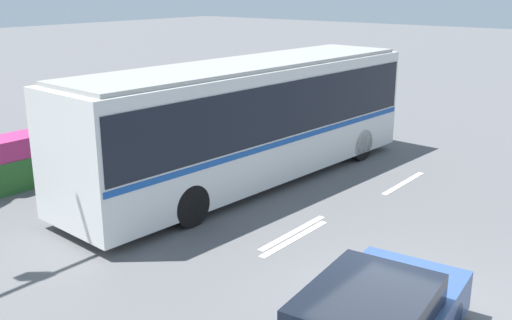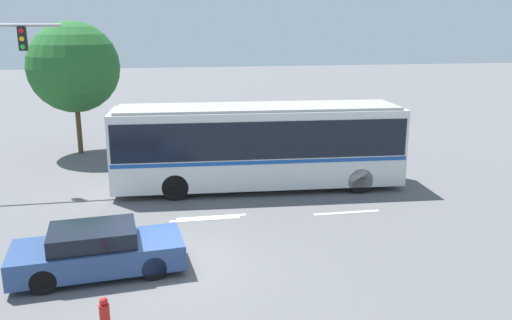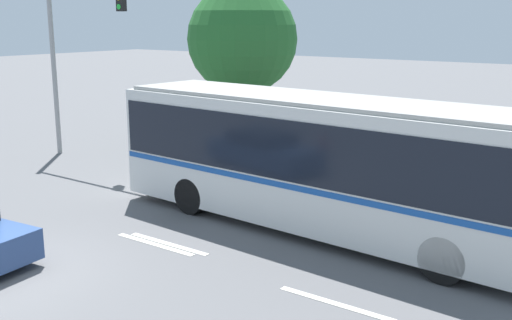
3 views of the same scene
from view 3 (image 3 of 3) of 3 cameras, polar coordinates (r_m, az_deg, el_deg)
The scene contains 7 objects.
city_bus at distance 15.36m, azimuth 5.65°, elevation 0.44°, with size 11.54×3.30×3.35m.
traffic_light_pole at distance 24.19m, azimuth -16.55°, elevation 10.69°, with size 5.53×0.24×6.83m.
flowering_hedge at distance 20.66m, azimuth 6.98°, elevation 0.22°, with size 6.10×1.05×1.42m.
street_tree_left at distance 25.58m, azimuth -1.27°, elevation 11.09°, with size 4.48×4.48×6.64m.
lane_stripe_near at distance 14.87m, azimuth -8.08°, elevation -7.67°, with size 2.40×0.16×0.01m, color silver.
lane_stripe_mid at distance 11.93m, azimuth 7.36°, elevation -13.02°, with size 2.40×0.16×0.01m, color silver.
lane_stripe_far at distance 14.89m, azimuth -9.33°, elevation -7.69°, with size 2.40×0.16×0.01m, color silver.
Camera 3 is at (11.41, -6.51, 5.20)m, focal length 43.33 mm.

